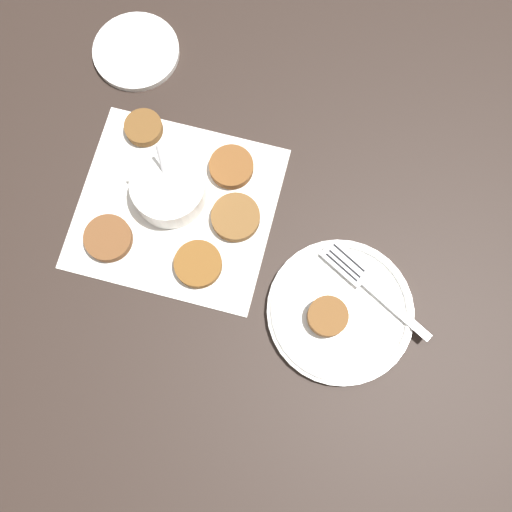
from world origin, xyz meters
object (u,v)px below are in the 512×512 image
Objects in this scene: extra_saucer at (136,51)px; sauce_bowl at (168,191)px; fritter_on_plate at (328,316)px; fork at (365,282)px; serving_plate at (340,311)px.

sauce_bowl is at bearing 126.00° from extra_saucer.
fritter_on_plate is (-0.29, 0.09, 0.01)m from sauce_bowl.
extra_saucer is at bearing -54.00° from sauce_bowl.
sauce_bowl is 0.30m from fritter_on_plate.
sauce_bowl reaches higher than fork.
sauce_bowl is 0.31m from serving_plate.
fritter_on_plate reaches higher than fork.
sauce_bowl is at bearing -4.08° from fork.
fork reaches higher than extra_saucer.
extra_saucer is (0.45, -0.28, -0.01)m from serving_plate.
fork is 1.35× the size of extra_saucer.
sauce_bowl is at bearing -17.61° from fritter_on_plate.
extra_saucer is (0.44, -0.30, -0.03)m from fritter_on_plate.
fork is (-0.32, 0.02, -0.00)m from sauce_bowl.
extra_saucer is at bearing -34.22° from fritter_on_plate.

